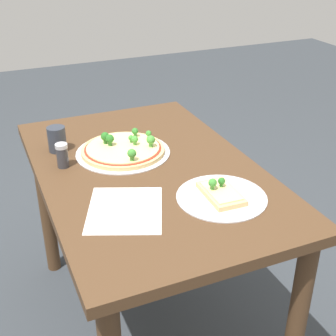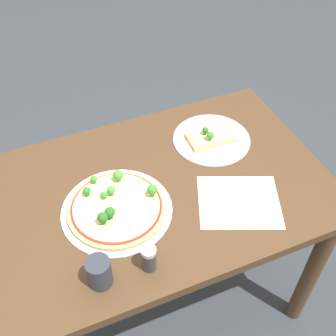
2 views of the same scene
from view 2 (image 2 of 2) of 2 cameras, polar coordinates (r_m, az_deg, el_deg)
The scene contains 7 objects.
ground_plane at distance 1.95m, azimuth -1.27°, elevation -16.79°, with size 8.00×8.00×0.00m, color #33383D.
dining_table at distance 1.44m, azimuth -1.66°, elevation -5.58°, with size 1.12×0.72×0.72m.
pizza_tray_whole at distance 1.29m, azimuth -7.00°, elevation -5.29°, with size 0.34×0.34×0.07m.
pizza_tray_slice at distance 1.51m, azimuth 5.84°, elevation 4.08°, with size 0.28×0.28×0.06m.
drinking_cup at distance 1.13m, azimuth -9.30°, elevation -13.78°, with size 0.07×0.07×0.09m, color #2D333D.
condiment_shaker at distance 1.15m, azimuth -2.59°, elevation -12.13°, with size 0.04×0.04×0.09m.
paper_menu at distance 1.33m, azimuth 9.58°, elevation -4.52°, with size 0.25×0.21×0.00m, color white.
Camera 2 is at (0.31, 0.84, 1.73)m, focal length 45.00 mm.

